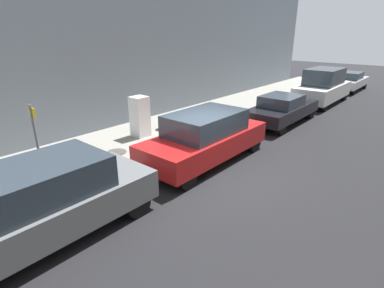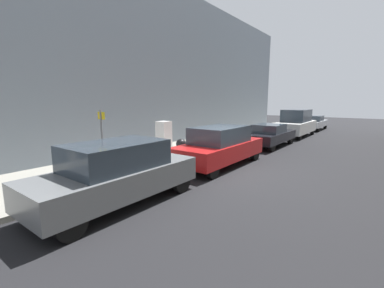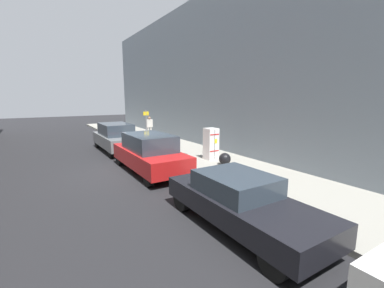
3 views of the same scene
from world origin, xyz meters
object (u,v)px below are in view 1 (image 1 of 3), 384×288
Objects in this scene: street_sign_post at (38,145)px; parked_suv_red at (205,137)px; discarded_refrigerator at (140,117)px; parked_van_white at (323,87)px; parked_suv_gray at (44,202)px; trash_bag at (164,123)px; parked_sedan_dark at (282,109)px; parked_sedan_silver at (348,81)px.

street_sign_post is 0.49× the size of parked_suv_red.
discarded_refrigerator is at bearing 179.48° from parked_suv_red.
parked_van_white is at bearing 73.76° from discarded_refrigerator.
discarded_refrigerator is 0.35× the size of parked_suv_gray.
parked_suv_gray is 0.93× the size of parked_van_white.
discarded_refrigerator is at bearing -94.27° from trash_bag.
street_sign_post is 0.51× the size of parked_sedan_dark.
street_sign_post is at bearing -110.37° from parked_suv_red.
parked_van_white is (3.38, 11.60, 0.07)m from discarded_refrigerator.
parked_sedan_dark is at bearing -90.00° from parked_van_white.
discarded_refrigerator is at bearing -119.60° from parked_sedan_dark.
parked_sedan_silver is at bearing 90.00° from parked_van_white.
parked_suv_red is 1.05× the size of parked_sedan_dark.
trash_bag is at bearing -107.64° from parked_van_white.
parked_van_white is 1.13× the size of parked_sedan_silver.
parked_suv_red reaches higher than parked_sedan_silver.
parked_suv_gray is (1.73, -0.74, -0.61)m from street_sign_post.
parked_sedan_silver is (3.38, 17.43, -0.25)m from discarded_refrigerator.
street_sign_post is 10.81m from parked_sedan_dark.
parked_van_white is at bearing 90.00° from parked_suv_gray.
parked_sedan_silver is at bearing 90.00° from parked_suv_gray.
parked_sedan_silver is (0.00, 22.86, -0.16)m from parked_suv_gray.
parked_van_white is (3.28, 10.33, 0.60)m from trash_bag.
parked_van_white reaches higher than parked_sedan_dark.
discarded_refrigerator is 0.36× the size of parked_sedan_silver.
parked_suv_red is 0.97× the size of parked_van_white.
trash_bag is 16.49m from parked_sedan_silver.
parked_suv_gray is (3.28, -6.71, 0.44)m from trash_bag.
street_sign_post reaches higher than parked_sedan_dark.
trash_bag is 7.48m from parked_suv_gray.
trash_bag is 0.11× the size of parked_van_white.
trash_bag is at bearing 85.73° from discarded_refrigerator.
parked_van_white reaches higher than parked_suv_red.
parked_suv_gray is at bearing -90.00° from parked_sedan_silver.
parked_sedan_dark is at bearing 80.76° from street_sign_post.
trash_bag is 0.12× the size of parked_suv_red.
parked_van_white is (-0.00, 17.04, 0.16)m from parked_suv_gray.
street_sign_post is 1.98m from parked_suv_gray.
parked_van_white is at bearing 90.00° from parked_sedan_dark.
street_sign_post is 6.25m from trash_bag.
parked_van_white is at bearing 90.00° from parked_suv_red.
parked_sedan_dark is (1.73, 10.64, -0.78)m from street_sign_post.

